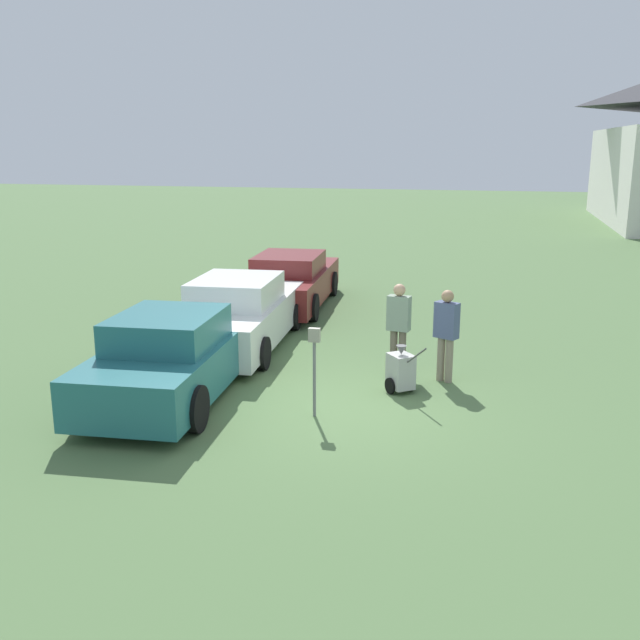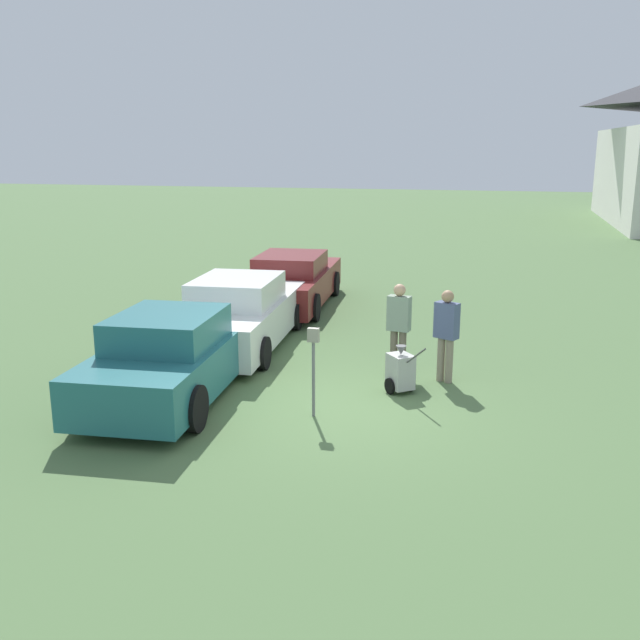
% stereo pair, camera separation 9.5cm
% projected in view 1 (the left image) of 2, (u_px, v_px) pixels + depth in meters
% --- Properties ---
extents(ground_plane, '(120.00, 120.00, 0.00)m').
position_uv_depth(ground_plane, '(333.00, 408.00, 11.68)').
color(ground_plane, '#517042').
extents(parked_car_teal, '(2.22, 4.74, 1.50)m').
position_uv_depth(parked_car_teal, '(173.00, 358.00, 12.06)').
color(parked_car_teal, '#23666B').
rests_on(parked_car_teal, ground_plane).
extents(parked_car_white, '(2.23, 5.06, 1.52)m').
position_uv_depth(parked_car_white, '(239.00, 315.00, 15.14)').
color(parked_car_white, silver).
rests_on(parked_car_white, ground_plane).
extents(parked_car_maroon, '(2.24, 5.19, 1.44)m').
position_uv_depth(parked_car_maroon, '(291.00, 282.00, 18.92)').
color(parked_car_maroon, maroon).
rests_on(parked_car_maroon, ground_plane).
extents(parking_meter, '(0.18, 0.09, 1.45)m').
position_uv_depth(parking_meter, '(314.00, 356.00, 11.12)').
color(parking_meter, slate).
rests_on(parking_meter, ground_plane).
extents(person_worker, '(0.45, 0.29, 1.71)m').
position_uv_depth(person_worker, '(399.00, 323.00, 13.30)').
color(person_worker, '#665B4C').
rests_on(person_worker, ground_plane).
extents(person_supervisor, '(0.47, 0.39, 1.70)m').
position_uv_depth(person_supervisor, '(446.00, 330.00, 12.81)').
color(person_supervisor, gray).
rests_on(person_supervisor, ground_plane).
extents(equipment_cart, '(0.77, 0.89, 1.00)m').
position_uv_depth(equipment_cart, '(401.00, 371.00, 12.37)').
color(equipment_cart, '#B2B2AD').
rests_on(equipment_cart, ground_plane).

